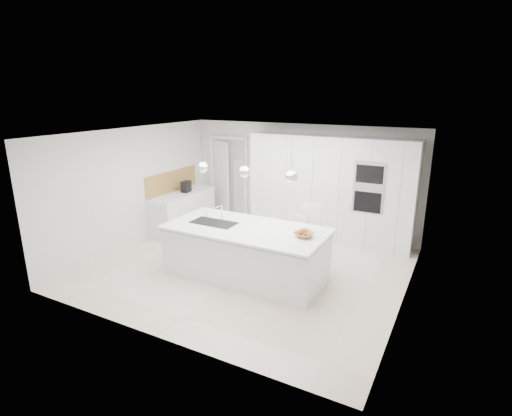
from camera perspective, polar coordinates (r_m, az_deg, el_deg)
The scene contains 27 objects.
floor at distance 7.58m, azimuth -1.08°, elevation -8.57°, with size 5.50×5.50×0.00m, color beige.
wall_back at distance 9.35m, azimuth 6.38°, elevation 4.21°, with size 5.50×5.50×0.00m, color silver.
wall_left at distance 8.79m, azimuth -17.01°, elevation 2.82°, with size 5.00×5.00×0.00m, color silver.
ceiling at distance 6.92m, azimuth -1.19°, elevation 10.58°, with size 5.50×5.50×0.00m, color white.
tall_cabinets at distance 8.83m, azimuth 10.45°, elevation 2.67°, with size 3.60×0.60×2.30m, color white.
oven_stack at distance 8.27m, azimuth 15.79°, elevation 2.83°, with size 0.62×0.04×1.05m, color #A5A5A8, non-canonical shape.
doorway_frame at distance 10.23m, azimuth -3.92°, elevation 4.03°, with size 1.11×0.08×2.13m, color white, non-canonical shape.
hallway_door at distance 10.33m, azimuth -5.24°, elevation 4.00°, with size 0.82×0.04×2.00m, color white.
radiator at distance 10.10m, azimuth -2.39°, elevation 2.88°, with size 0.32×0.04×1.40m, color white, non-canonical shape.
left_base_cabinets at distance 9.66m, azimuth -10.36°, elevation -0.58°, with size 0.60×1.80×0.86m, color white.
left_worktop at distance 9.54m, azimuth -10.49°, elevation 2.00°, with size 0.62×1.82×0.04m, color white.
oak_backsplash at distance 9.66m, azimuth -11.92°, elevation 3.74°, with size 0.02×1.80×0.50m, color #AE8745.
island_base at distance 7.13m, azimuth -1.57°, elevation -6.48°, with size 2.80×1.20×0.86m, color white.
island_worktop at distance 7.01m, azimuth -1.40°, elevation -2.95°, with size 2.84×1.40×0.04m, color white.
island_sink at distance 7.31m, azimuth -6.03°, elevation -2.70°, with size 0.84×0.44×0.18m, color #3F3F42, non-canonical shape.
island_tap at distance 7.37m, azimuth -4.90°, elevation -0.63°, with size 0.02×0.02×0.30m, color white.
pendant_left at distance 7.15m, azimuth -7.63°, elevation 5.77°, with size 0.20×0.20×0.20m, color white.
pendant_mid at distance 6.70m, azimuth -1.67°, elevation 5.20°, with size 0.20×0.20×0.20m, color white.
pendant_right at distance 6.33m, azimuth 5.05°, elevation 4.49°, with size 0.20×0.20×0.20m, color white.
fruit_bowl at distance 6.58m, azimuth 6.87°, elevation -3.80°, with size 0.32×0.32×0.08m, color #AE8745.
espresso_machine at distance 9.60m, azimuth -9.95°, elevation 3.04°, with size 0.16×0.25×0.26m, color black.
bar_stool_left at distance 7.51m, azimuth 5.75°, elevation -4.90°, with size 0.32×0.44×0.97m, color white, non-canonical shape.
bar_stool_right at distance 7.44m, azimuth 7.58°, elevation -4.21°, with size 0.40×0.55×1.20m, color white, non-canonical shape.
apple_a at distance 6.58m, azimuth 7.06°, elevation -3.53°, with size 0.08×0.08×0.08m, color #AF351C.
apple_b at distance 6.62m, azimuth 7.00°, elevation -3.38°, with size 0.09×0.09×0.09m, color #AF351C.
apple_c at distance 6.56m, azimuth 6.41°, elevation -3.56°, with size 0.08×0.08×0.08m, color #AF351C.
banana_bunch at distance 6.55m, azimuth 6.91°, elevation -3.27°, with size 0.20×0.20×0.03m, color yellow.
Camera 1 is at (3.37, -6.00, 3.18)m, focal length 28.00 mm.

